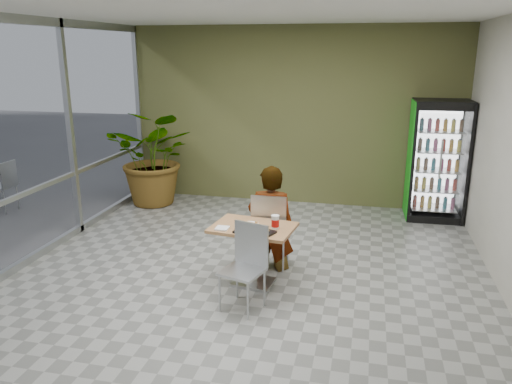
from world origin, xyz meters
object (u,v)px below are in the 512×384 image
at_px(cafeteria_tray, 255,232).
at_px(beverage_fridge, 437,161).
at_px(dining_table, 253,243).
at_px(seated_woman, 271,228).
at_px(potted_plant, 156,157).
at_px(soda_cup, 275,222).
at_px(chair_near, 247,259).
at_px(chair_far, 270,225).

height_order(cafeteria_tray, beverage_fridge, beverage_fridge).
bearing_deg(dining_table, beverage_fridge, 52.24).
distance_m(seated_woman, cafeteria_tray, 0.80).
xyz_separation_m(cafeteria_tray, potted_plant, (-2.56, 3.07, 0.12)).
bearing_deg(cafeteria_tray, potted_plant, 129.91).
distance_m(dining_table, soda_cup, 0.40).
bearing_deg(seated_woman, soda_cup, 105.87).
xyz_separation_m(cafeteria_tray, beverage_fridge, (2.34, 3.34, 0.24)).
xyz_separation_m(chair_near, potted_plant, (-2.55, 3.38, 0.32)).
relative_size(soda_cup, cafeteria_tray, 0.40).
bearing_deg(beverage_fridge, chair_far, -132.89).
distance_m(dining_table, chair_far, 0.51).
bearing_deg(soda_cup, dining_table, 173.63).
bearing_deg(seated_woman, cafeteria_tray, 87.08).
xyz_separation_m(chair_far, seated_woman, (-0.00, 0.06, -0.06)).
relative_size(chair_far, beverage_fridge, 0.51).
distance_m(soda_cup, potted_plant, 3.99).
bearing_deg(beverage_fridge, cafeteria_tray, -126.73).
bearing_deg(seated_woman, chair_far, 90.09).
relative_size(dining_table, seated_woman, 0.62).
xyz_separation_m(chair_far, potted_plant, (-2.60, 2.36, 0.28)).
bearing_deg(potted_plant, chair_near, -53.00).
xyz_separation_m(soda_cup, cafeteria_tray, (-0.20, -0.19, -0.07)).
distance_m(soda_cup, beverage_fridge, 3.81).
height_order(seated_woman, soda_cup, seated_woman).
relative_size(cafeteria_tray, potted_plant, 0.24).
xyz_separation_m(dining_table, seated_woman, (0.11, 0.55, 0.00)).
relative_size(soda_cup, beverage_fridge, 0.08).
xyz_separation_m(dining_table, soda_cup, (0.27, -0.03, 0.29)).
xyz_separation_m(soda_cup, potted_plant, (-2.77, 2.88, 0.05)).
height_order(chair_far, soda_cup, chair_far).
bearing_deg(dining_table, cafeteria_tray, -71.81).
relative_size(chair_near, soda_cup, 5.68).
bearing_deg(beverage_fridge, soda_cup, -125.84).
bearing_deg(cafeteria_tray, dining_table, 108.19).
height_order(chair_near, soda_cup, chair_near).
bearing_deg(chair_far, seated_woman, -89.91).
bearing_deg(chair_far, beverage_fridge, -131.37).
bearing_deg(chair_near, seated_woman, 104.32).
relative_size(cafeteria_tray, beverage_fridge, 0.21).
bearing_deg(chair_far, soda_cup, 107.50).
bearing_deg(potted_plant, soda_cup, -46.15).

